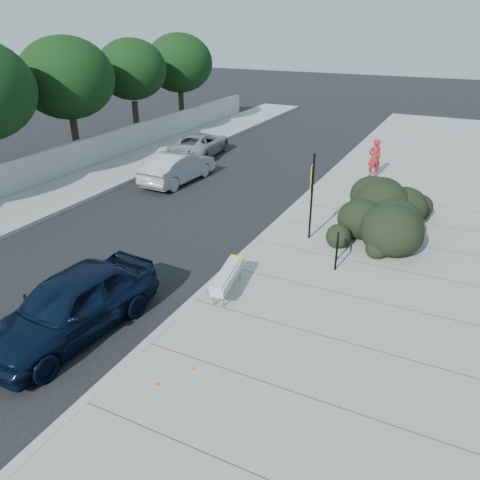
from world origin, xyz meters
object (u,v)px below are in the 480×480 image
object	(u,v)px
sedan_navy	(71,305)
pedestrian	(374,158)
wagon_silver	(178,167)
suv_silver	(200,144)
bench	(227,275)
sign_post	(312,192)
bike_rack	(337,248)

from	to	relation	value
sedan_navy	pedestrian	size ratio (longest dim) A/B	2.59
wagon_silver	suv_silver	bearing A→B (deg)	-68.74
bench	wagon_silver	distance (m)	10.17
sign_post	pedestrian	world-z (taller)	sign_post
bench	wagon_silver	size ratio (longest dim) A/B	0.49
bike_rack	suv_silver	distance (m)	13.99
bike_rack	suv_silver	bearing A→B (deg)	123.90
wagon_silver	sedan_navy	bearing A→B (deg)	113.50
suv_silver	pedestrian	world-z (taller)	pedestrian
bench	suv_silver	world-z (taller)	suv_silver
sedan_navy	wagon_silver	world-z (taller)	sedan_navy
bike_rack	pedestrian	distance (m)	9.40
wagon_silver	pedestrian	size ratio (longest dim) A/B	2.39
wagon_silver	pedestrian	xyz separation A→B (m)	(7.90, 4.33, 0.34)
bike_rack	sedan_navy	size ratio (longest dim) A/B	0.21
sedan_navy	suv_silver	xyz separation A→B (m)	(-5.62, 15.24, -0.14)
wagon_silver	bench	bearing A→B (deg)	133.04
bike_rack	suv_silver	xyz separation A→B (m)	(-10.29, 9.47, -0.08)
pedestrian	bench	bearing A→B (deg)	45.24
bike_rack	pedestrian	xyz separation A→B (m)	(-0.89, 9.36, 0.31)
bike_rack	pedestrian	bearing A→B (deg)	81.98
bike_rack	wagon_silver	size ratio (longest dim) A/B	0.23
bench	sign_post	bearing A→B (deg)	68.55
suv_silver	pedestrian	xyz separation A→B (m)	(9.40, -0.12, 0.39)
sign_post	sedan_navy	size ratio (longest dim) A/B	0.63
suv_silver	pedestrian	distance (m)	9.41
suv_silver	bike_rack	bearing A→B (deg)	129.85
wagon_silver	sign_post	bearing A→B (deg)	157.25
sign_post	pedestrian	distance (m)	7.91
bike_rack	sign_post	world-z (taller)	sign_post
bench	suv_silver	distance (m)	14.64
wagon_silver	suv_silver	distance (m)	4.69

